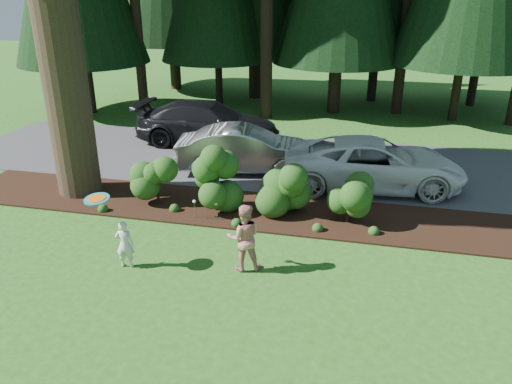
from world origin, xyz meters
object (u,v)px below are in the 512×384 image
at_px(frisbee, 97,199).
at_px(car_silver_wagon, 246,150).
at_px(car_dark_suv, 208,123).
at_px(adult, 244,238).
at_px(child, 125,244).
at_px(car_white_suv, 374,163).

bearing_deg(frisbee, car_silver_wagon, 76.62).
distance_m(car_silver_wagon, car_dark_suv, 3.47).
bearing_deg(adult, child, -6.31).
distance_m(car_dark_suv, frisbee, 9.39).
xyz_separation_m(car_silver_wagon, car_white_suv, (4.15, -0.46, 0.01)).
relative_size(car_silver_wagon, car_white_suv, 0.84).
height_order(car_white_suv, frisbee, frisbee).
height_order(car_silver_wagon, adult, adult).
bearing_deg(car_dark_suv, frisbee, -178.78).
bearing_deg(frisbee, adult, 12.00).
distance_m(car_white_suv, adult, 6.14).
bearing_deg(car_white_suv, car_dark_suv, 56.10).
relative_size(child, adult, 0.72).
relative_size(car_white_suv, child, 4.85).
bearing_deg(car_white_suv, adult, 146.70).
height_order(car_dark_suv, adult, car_dark_suv).
bearing_deg(frisbee, car_white_suv, 47.10).
distance_m(car_silver_wagon, frisbee, 6.88).
xyz_separation_m(child, adult, (2.59, 0.50, 0.22)).
bearing_deg(car_dark_suv, car_silver_wagon, -143.64).
distance_m(car_dark_suv, child, 9.25).
relative_size(car_silver_wagon, adult, 2.93).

